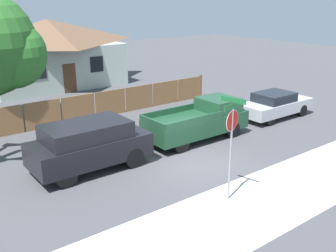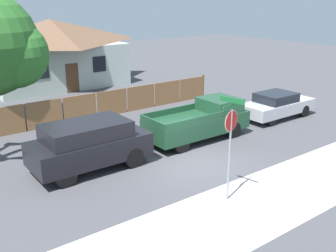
% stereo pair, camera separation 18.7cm
% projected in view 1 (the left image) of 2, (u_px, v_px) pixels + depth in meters
% --- Properties ---
extents(ground_plane, '(80.00, 80.00, 0.00)m').
position_uv_depth(ground_plane, '(196.00, 163.00, 15.71)').
color(ground_plane, '#47474C').
extents(sidewalk_strip, '(36.00, 3.20, 0.01)m').
position_uv_depth(sidewalk_strip, '(268.00, 198.00, 13.00)').
color(sidewalk_strip, beige).
rests_on(sidewalk_strip, ground).
extents(wooden_fence, '(13.60, 0.12, 1.51)m').
position_uv_depth(wooden_fence, '(111.00, 103.00, 21.88)').
color(wooden_fence, brown).
rests_on(wooden_fence, ground).
extents(house, '(10.08, 7.15, 4.79)m').
position_uv_depth(house, '(49.00, 51.00, 28.91)').
color(house, '#B2C1B7').
rests_on(house, ground).
extents(red_suv, '(4.51, 2.04, 1.87)m').
position_uv_depth(red_suv, '(89.00, 144.00, 14.91)').
color(red_suv, black).
rests_on(red_suv, ground).
extents(orange_pickup, '(5.05, 1.90, 1.78)m').
position_uv_depth(orange_pickup, '(200.00, 121.00, 18.20)').
color(orange_pickup, '#1E472D').
rests_on(orange_pickup, ground).
extents(parked_sedan, '(4.43, 1.78, 1.41)m').
position_uv_depth(parked_sedan, '(275.00, 104.00, 21.44)').
color(parked_sedan, '#B7B7BC').
rests_on(parked_sedan, ground).
extents(stop_sign, '(0.95, 0.86, 3.44)m').
position_uv_depth(stop_sign, '(232.00, 132.00, 12.24)').
color(stop_sign, gray).
rests_on(stop_sign, ground).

